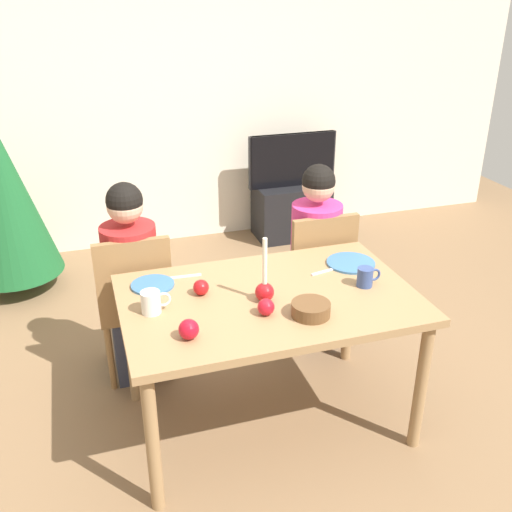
{
  "coord_description": "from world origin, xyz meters",
  "views": [
    {
      "loc": [
        -0.79,
        -2.29,
        2.1
      ],
      "look_at": [
        0.0,
        0.2,
        0.87
      ],
      "focal_mm": 40.82,
      "sensor_mm": 36.0,
      "label": 1
    }
  ],
  "objects": [
    {
      "name": "person_right_child",
      "position": [
        0.52,
        0.64,
        0.57
      ],
      "size": [
        0.3,
        0.3,
        1.17
      ],
      "color": "#33384C",
      "rests_on": "ground"
    },
    {
      "name": "bowl_walnuts",
      "position": [
        0.12,
        -0.23,
        0.78
      ],
      "size": [
        0.18,
        0.18,
        0.06
      ],
      "primitive_type": "cylinder",
      "color": "brown",
      "rests_on": "dining_table"
    },
    {
      "name": "apple_near_candle",
      "position": [
        -0.44,
        -0.25,
        0.79
      ],
      "size": [
        0.09,
        0.09,
        0.09
      ],
      "primitive_type": "sphere",
      "color": "red",
      "rests_on": "dining_table"
    },
    {
      "name": "back_wall",
      "position": [
        0.0,
        2.6,
        1.3
      ],
      "size": [
        6.4,
        0.1,
        2.6
      ],
      "primitive_type": "cube",
      "color": "beige",
      "rests_on": "ground"
    },
    {
      "name": "tv_stand",
      "position": [
        1.0,
        2.3,
        0.24
      ],
      "size": [
        0.64,
        0.4,
        0.48
      ],
      "primitive_type": "cube",
      "color": "black",
      "rests_on": "ground"
    },
    {
      "name": "chair_left",
      "position": [
        -0.58,
        0.61,
        0.51
      ],
      "size": [
        0.4,
        0.4,
        0.9
      ],
      "color": "olive",
      "rests_on": "ground"
    },
    {
      "name": "tv",
      "position": [
        1.0,
        2.3,
        0.71
      ],
      "size": [
        0.79,
        0.05,
        0.46
      ],
      "color": "black",
      "rests_on": "tv_stand"
    },
    {
      "name": "candle_centerpiece",
      "position": [
        -0.03,
        -0.04,
        0.82
      ],
      "size": [
        0.09,
        0.09,
        0.32
      ],
      "color": "red",
      "rests_on": "dining_table"
    },
    {
      "name": "mug_right",
      "position": [
        0.49,
        -0.05,
        0.8
      ],
      "size": [
        0.12,
        0.08,
        0.1
      ],
      "color": "#33477F",
      "rests_on": "dining_table"
    },
    {
      "name": "apple_by_left_plate",
      "position": [
        -0.3,
        0.11,
        0.79
      ],
      "size": [
        0.08,
        0.08,
        0.08
      ],
      "primitive_type": "sphere",
      "color": "red",
      "rests_on": "dining_table"
    },
    {
      "name": "dining_table",
      "position": [
        0.0,
        0.0,
        0.67
      ],
      "size": [
        1.4,
        0.9,
        0.75
      ],
      "color": "#99754C",
      "rests_on": "ground"
    },
    {
      "name": "fork_right",
      "position": [
        0.37,
        0.15,
        0.75
      ],
      "size": [
        0.18,
        0.05,
        0.01
      ],
      "primitive_type": "cube",
      "rotation": [
        0.0,
        0.0,
        0.21
      ],
      "color": "silver",
      "rests_on": "dining_table"
    },
    {
      "name": "mug_left",
      "position": [
        -0.55,
        0.01,
        0.8
      ],
      "size": [
        0.14,
        0.09,
        0.1
      ],
      "color": "silver",
      "rests_on": "dining_table"
    },
    {
      "name": "christmas_tree",
      "position": [
        -1.32,
        1.97,
        0.73
      ],
      "size": [
        0.69,
        0.69,
        1.4
      ],
      "color": "brown",
      "rests_on": "ground"
    },
    {
      "name": "apple_by_right_mug",
      "position": [
        -0.07,
        -0.16,
        0.79
      ],
      "size": [
        0.08,
        0.08,
        0.08
      ],
      "primitive_type": "sphere",
      "color": "red",
      "rests_on": "dining_table"
    },
    {
      "name": "chair_right",
      "position": [
        0.52,
        0.61,
        0.51
      ],
      "size": [
        0.4,
        0.4,
        0.9
      ],
      "color": "olive",
      "rests_on": "ground"
    },
    {
      "name": "plate_right",
      "position": [
        0.53,
        0.2,
        0.76
      ],
      "size": [
        0.26,
        0.26,
        0.01
      ],
      "primitive_type": "cylinder",
      "color": "teal",
      "rests_on": "dining_table"
    },
    {
      "name": "plate_left",
      "position": [
        -0.51,
        0.27,
        0.76
      ],
      "size": [
        0.21,
        0.21,
        0.01
      ],
      "primitive_type": "cylinder",
      "color": "teal",
      "rests_on": "dining_table"
    },
    {
      "name": "ground_plane",
      "position": [
        0.0,
        0.0,
        0.0
      ],
      "size": [
        7.68,
        7.68,
        0.0
      ],
      "primitive_type": "plane",
      "color": "brown"
    },
    {
      "name": "person_left_child",
      "position": [
        -0.58,
        0.64,
        0.57
      ],
      "size": [
        0.3,
        0.3,
        1.17
      ],
      "color": "#33384C",
      "rests_on": "ground"
    },
    {
      "name": "fork_left",
      "position": [
        -0.35,
        0.31,
        0.75
      ],
      "size": [
        0.18,
        0.02,
        0.01
      ],
      "primitive_type": "cube",
      "rotation": [
        0.0,
        0.0,
        -0.06
      ],
      "color": "silver",
      "rests_on": "dining_table"
    }
  ]
}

